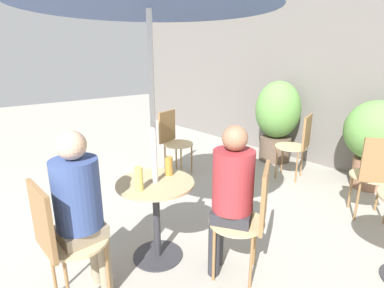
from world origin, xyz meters
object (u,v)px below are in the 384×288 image
(bistro_chair_1, at_px, (250,212))
(seated_person_0, at_px, (80,202))
(bistro_chair_3, at_px, (299,141))
(beer_glass_1, at_px, (139,179))
(bistro_chair_2, at_px, (376,171))
(beer_glass_0, at_px, (169,166))
(bistro_chair_4, at_px, (173,137))
(bistro_chair_0, at_px, (60,234))
(cafe_table_near, at_px, (156,206))
(seated_person_1, at_px, (231,188))
(potted_plant_0, at_px, (277,117))
(potted_plant_1, at_px, (375,136))

(bistro_chair_1, xyz_separation_m, seated_person_0, (-0.65, -1.04, 0.19))
(bistro_chair_3, xyz_separation_m, beer_glass_1, (0.21, -2.68, 0.24))
(bistro_chair_2, distance_m, beer_glass_0, 2.18)
(beer_glass_1, bearing_deg, bistro_chair_3, 94.38)
(bistro_chair_1, height_order, bistro_chair_3, same)
(bistro_chair_2, relative_size, bistro_chair_4, 1.00)
(bistro_chair_0, relative_size, beer_glass_0, 5.74)
(bistro_chair_3, bearing_deg, seated_person_0, -13.41)
(cafe_table_near, height_order, seated_person_1, seated_person_1)
(cafe_table_near, bearing_deg, beer_glass_1, -74.35)
(bistro_chair_4, height_order, beer_glass_1, bistro_chair_4)
(cafe_table_near, relative_size, bistro_chair_4, 0.76)
(bistro_chair_3, bearing_deg, cafe_table_near, -13.07)
(beer_glass_0, relative_size, potted_plant_0, 0.12)
(cafe_table_near, distance_m, bistro_chair_3, 2.51)
(cafe_table_near, height_order, bistro_chair_3, bistro_chair_3)
(bistro_chair_0, xyz_separation_m, potted_plant_1, (0.60, 3.78, 0.15))
(seated_person_0, xyz_separation_m, potted_plant_0, (-0.86, 3.60, -0.01))
(bistro_chair_0, relative_size, potted_plant_0, 0.71)
(bistro_chair_2, bearing_deg, cafe_table_near, 29.51)
(beer_glass_0, xyz_separation_m, potted_plant_0, (-0.79, 2.79, -0.05))
(bistro_chair_2, bearing_deg, bistro_chair_0, 36.28)
(potted_plant_1, bearing_deg, potted_plant_0, -179.16)
(cafe_table_near, height_order, bistro_chair_2, bistro_chair_2)
(bistro_chair_2, xyz_separation_m, potted_plant_1, (-0.35, 0.91, 0.15))
(cafe_table_near, bearing_deg, seated_person_1, 31.84)
(seated_person_0, relative_size, potted_plant_0, 0.94)
(bistro_chair_3, bearing_deg, bistro_chair_4, -65.16)
(cafe_table_near, distance_m, beer_glass_0, 0.35)
(bistro_chair_4, distance_m, seated_person_0, 2.48)
(cafe_table_near, relative_size, beer_glass_0, 4.36)
(bistro_chair_3, relative_size, beer_glass_1, 4.92)
(bistro_chair_0, bearing_deg, bistro_chair_1, -120.00)
(bistro_chair_0, relative_size, seated_person_0, 0.75)
(bistro_chair_2, bearing_deg, bistro_chair_4, -18.13)
(potted_plant_0, relative_size, potted_plant_1, 1.13)
(cafe_table_near, xyz_separation_m, bistro_chair_4, (-1.50, 1.31, 0.07))
(beer_glass_0, bearing_deg, bistro_chair_0, -85.40)
(bistro_chair_4, height_order, beer_glass_0, bistro_chair_4)
(bistro_chair_0, relative_size, bistro_chair_3, 1.00)
(potted_plant_1, bearing_deg, seated_person_1, -91.98)
(seated_person_0, distance_m, potted_plant_1, 3.67)
(cafe_table_near, distance_m, bistro_chair_4, 2.00)
(seated_person_0, height_order, seated_person_1, seated_person_0)
(bistro_chair_3, height_order, potted_plant_0, potted_plant_0)
(bistro_chair_3, bearing_deg, bistro_chair_2, 52.91)
(potted_plant_1, bearing_deg, bistro_chair_4, -141.74)
(bistro_chair_2, height_order, potted_plant_0, potted_plant_0)
(bistro_chair_2, distance_m, seated_person_0, 2.88)
(bistro_chair_0, bearing_deg, bistro_chair_2, -110.21)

